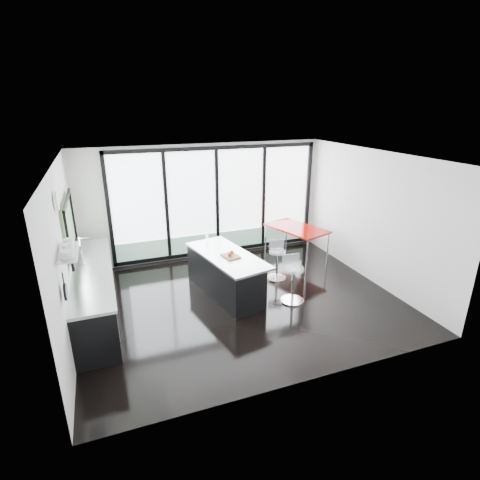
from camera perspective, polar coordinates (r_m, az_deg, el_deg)
name	(u,v)px	position (r m, az deg, el deg)	size (l,w,h in m)	color
floor	(241,299)	(7.55, 0.09, -9.05)	(6.00, 5.00, 0.00)	black
ceiling	(241,157)	(6.65, 0.10, 12.50)	(6.00, 5.00, 0.00)	white
wall_back	(216,206)	(9.33, -3.70, 5.14)	(6.00, 0.09, 2.80)	silver
wall_front	(309,293)	(4.91, 10.55, -8.01)	(6.00, 0.00, 2.80)	silver
wall_left	(67,240)	(6.81, -24.90, 0.03)	(0.26, 5.00, 2.80)	silver
wall_right	(372,217)	(8.46, 19.50, 3.32)	(0.00, 5.00, 2.80)	silver
counter_cabinets	(95,292)	(7.32, -21.24, -7.44)	(0.69, 3.24, 1.36)	black
island	(224,274)	(7.61, -2.39, -5.18)	(1.27, 2.20, 1.10)	black
bar_stool_near	(293,285)	(7.40, 8.08, -6.74)	(0.46, 0.46, 0.73)	silver
bar_stool_far	(277,265)	(8.29, 5.65, -3.77)	(0.42, 0.42, 0.67)	silver
red_table	(296,243)	(9.44, 8.51, -0.42)	(0.86, 1.50, 0.80)	#8E0A03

